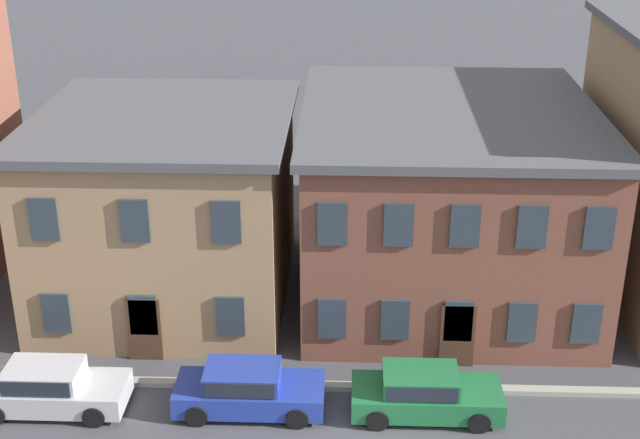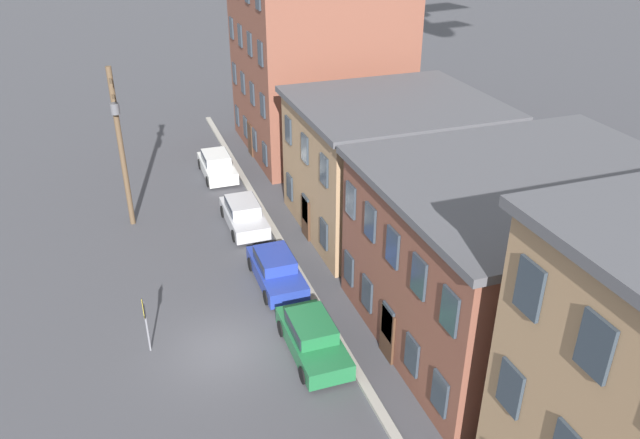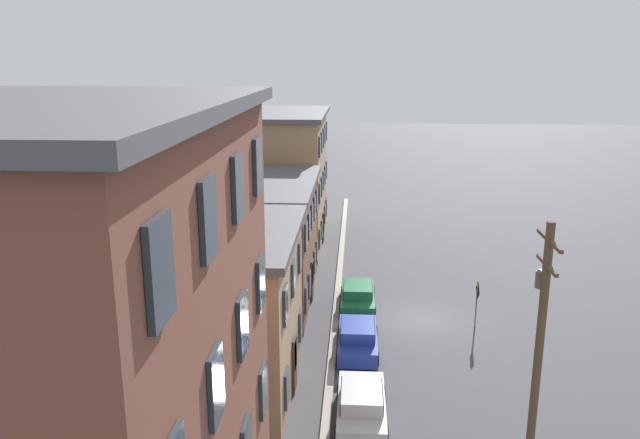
{
  "view_description": "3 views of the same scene",
  "coord_description": "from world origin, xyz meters",
  "px_view_note": "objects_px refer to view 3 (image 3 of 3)",
  "views": [
    {
      "loc": [
        -0.9,
        -18.64,
        15.76
      ],
      "look_at": [
        -1.78,
        3.89,
        5.96
      ],
      "focal_mm": 50.0,
      "sensor_mm": 36.0,
      "label": 1
    },
    {
      "loc": [
        19.55,
        -2.74,
        16.1
      ],
      "look_at": [
        0.87,
        3.8,
        5.58
      ],
      "focal_mm": 35.0,
      "sensor_mm": 36.0,
      "label": 2
    },
    {
      "loc": [
        -30.83,
        3.47,
        13.47
      ],
      "look_at": [
        -0.39,
        5.31,
        5.48
      ],
      "focal_mm": 35.0,
      "sensor_mm": 36.0,
      "label": 3
    }
  ],
  "objects_px": {
    "utility_pole": "(540,334)",
    "car_silver": "(361,404)",
    "car_green": "(358,295)",
    "car_blue": "(358,336)",
    "caution_sign": "(477,297)"
  },
  "relations": [
    {
      "from": "car_green",
      "to": "caution_sign",
      "type": "distance_m",
      "value": 6.48
    },
    {
      "from": "car_blue",
      "to": "car_green",
      "type": "bearing_deg",
      "value": 0.06
    },
    {
      "from": "car_silver",
      "to": "utility_pole",
      "type": "distance_m",
      "value": 7.32
    },
    {
      "from": "utility_pole",
      "to": "car_blue",
      "type": "bearing_deg",
      "value": 35.82
    },
    {
      "from": "utility_pole",
      "to": "car_silver",
      "type": "bearing_deg",
      "value": 68.68
    },
    {
      "from": "car_blue",
      "to": "car_silver",
      "type": "bearing_deg",
      "value": -178.49
    },
    {
      "from": "car_green",
      "to": "car_silver",
      "type": "bearing_deg",
      "value": -179.17
    },
    {
      "from": "car_green",
      "to": "caution_sign",
      "type": "xyz_separation_m",
      "value": [
        -2.18,
        -6.03,
        0.92
      ]
    },
    {
      "from": "caution_sign",
      "to": "car_green",
      "type": "bearing_deg",
      "value": 70.14
    },
    {
      "from": "car_green",
      "to": "utility_pole",
      "type": "distance_m",
      "value": 15.06
    },
    {
      "from": "car_silver",
      "to": "car_green",
      "type": "bearing_deg",
      "value": 0.83
    },
    {
      "from": "car_silver",
      "to": "utility_pole",
      "type": "bearing_deg",
      "value": -111.32
    },
    {
      "from": "car_blue",
      "to": "utility_pole",
      "type": "distance_m",
      "value": 10.75
    },
    {
      "from": "caution_sign",
      "to": "utility_pole",
      "type": "relative_size",
      "value": 0.29
    },
    {
      "from": "car_green",
      "to": "utility_pole",
      "type": "height_order",
      "value": "utility_pole"
    }
  ]
}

